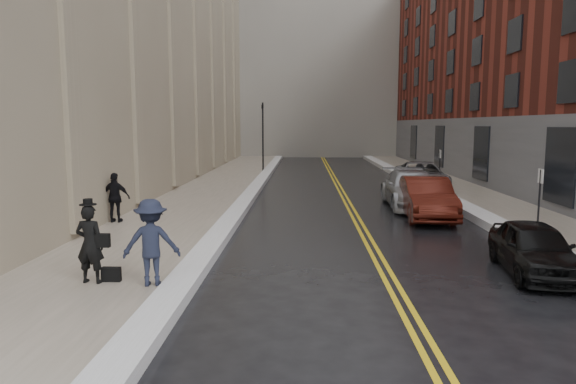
# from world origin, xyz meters

# --- Properties ---
(ground) EXTENTS (160.00, 160.00, 0.00)m
(ground) POSITION_xyz_m (0.00, 0.00, 0.00)
(ground) COLOR black
(ground) RESTS_ON ground
(sidewalk_left) EXTENTS (4.00, 64.00, 0.15)m
(sidewalk_left) POSITION_xyz_m (-4.50, 16.00, 0.07)
(sidewalk_left) COLOR gray
(sidewalk_left) RESTS_ON ground
(sidewalk_right) EXTENTS (3.00, 64.00, 0.15)m
(sidewalk_right) POSITION_xyz_m (9.00, 16.00, 0.07)
(sidewalk_right) COLOR gray
(sidewalk_right) RESTS_ON ground
(lane_stripe_a) EXTENTS (0.12, 64.00, 0.01)m
(lane_stripe_a) POSITION_xyz_m (2.38, 16.00, 0.00)
(lane_stripe_a) COLOR gold
(lane_stripe_a) RESTS_ON ground
(lane_stripe_b) EXTENTS (0.12, 64.00, 0.01)m
(lane_stripe_b) POSITION_xyz_m (2.62, 16.00, 0.00)
(lane_stripe_b) COLOR gold
(lane_stripe_b) RESTS_ON ground
(snow_ridge_left) EXTENTS (0.70, 60.80, 0.26)m
(snow_ridge_left) POSITION_xyz_m (-2.20, 16.00, 0.13)
(snow_ridge_left) COLOR white
(snow_ridge_left) RESTS_ON ground
(snow_ridge_right) EXTENTS (0.85, 60.80, 0.30)m
(snow_ridge_right) POSITION_xyz_m (7.15, 16.00, 0.15)
(snow_ridge_right) COLOR white
(snow_ridge_right) RESTS_ON ground
(traffic_signal) EXTENTS (0.18, 0.15, 5.20)m
(traffic_signal) POSITION_xyz_m (-2.60, 30.00, 3.08)
(traffic_signal) COLOR black
(traffic_signal) RESTS_ON ground
(parking_sign_near) EXTENTS (0.06, 0.35, 2.23)m
(parking_sign_near) POSITION_xyz_m (7.90, 8.00, 1.36)
(parking_sign_near) COLOR black
(parking_sign_near) RESTS_ON ground
(parking_sign_far) EXTENTS (0.06, 0.35, 2.23)m
(parking_sign_far) POSITION_xyz_m (7.90, 20.00, 1.36)
(parking_sign_far) COLOR black
(parking_sign_far) RESTS_ON ground
(car_black) EXTENTS (1.91, 3.90, 1.28)m
(car_black) POSITION_xyz_m (6.05, 4.04, 0.64)
(car_black) COLOR black
(car_black) RESTS_ON ground
(car_maroon) EXTENTS (1.94, 4.89, 1.58)m
(car_maroon) POSITION_xyz_m (5.20, 11.49, 0.79)
(car_maroon) COLOR #48140C
(car_maroon) RESTS_ON ground
(car_silver_near) EXTENTS (2.30, 5.50, 1.59)m
(car_silver_near) POSITION_xyz_m (5.20, 14.22, 0.79)
(car_silver_near) COLOR #9EA0A6
(car_silver_near) RESTS_ON ground
(car_silver_far) EXTENTS (3.34, 6.05, 1.60)m
(car_silver_far) POSITION_xyz_m (6.76, 19.50, 0.80)
(car_silver_far) COLOR gray
(car_silver_far) RESTS_ON ground
(pedestrian_main) EXTENTS (0.67, 0.47, 1.73)m
(pedestrian_main) POSITION_xyz_m (-4.18, 2.56, 1.02)
(pedestrian_main) COLOR black
(pedestrian_main) RESTS_ON sidewalk_left
(pedestrian_b) EXTENTS (1.32, 0.90, 1.88)m
(pedestrian_b) POSITION_xyz_m (-2.80, 2.46, 1.09)
(pedestrian_b) COLOR #1C2033
(pedestrian_b) RESTS_ON sidewalk_left
(pedestrian_c) EXTENTS (1.04, 0.45, 1.77)m
(pedestrian_c) POSITION_xyz_m (-6.20, 9.54, 1.03)
(pedestrian_c) COLOR black
(pedestrian_c) RESTS_ON sidewalk_left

